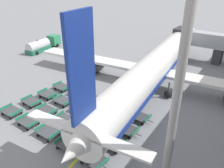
{
  "coord_description": "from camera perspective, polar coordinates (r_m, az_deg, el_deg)",
  "views": [
    {
      "loc": [
        27.71,
        -30.47,
        16.32
      ],
      "look_at": [
        11.72,
        -6.8,
        1.88
      ],
      "focal_mm": 35.0,
      "sensor_mm": 36.0,
      "label": 1
    }
  ],
  "objects": [
    {
      "name": "baggage_dolly_row_mid_a_col_c",
      "position": [
        27.47,
        -12.1,
        -9.09
      ],
      "size": [
        3.16,
        1.89,
        0.92
      ],
      "color": "#424449",
      "rests_on": "ground_plane"
    },
    {
      "name": "baggage_dolly_row_far_col_a",
      "position": [
        35.08,
        -12.92,
        -0.76
      ],
      "size": [
        3.22,
        2.03,
        0.92
      ],
      "color": "#424449",
      "rests_on": "ground_plane"
    },
    {
      "name": "baggage_dolly_row_mid_a_col_b",
      "position": [
        29.72,
        -16.7,
        -6.69
      ],
      "size": [
        3.19,
        1.96,
        0.92
      ],
      "color": "#424449",
      "rests_on": "ground_plane"
    },
    {
      "name": "baggage_dolly_row_mid_a_col_a",
      "position": [
        32.34,
        -20.25,
        -4.35
      ],
      "size": [
        3.22,
        2.02,
        0.92
      ],
      "color": "#424449",
      "rests_on": "ground_plane"
    },
    {
      "name": "baggage_dolly_row_far_col_d",
      "position": [
        29.05,
        1.08,
        -6.23
      ],
      "size": [
        3.22,
        2.02,
        0.92
      ],
      "color": "#424449",
      "rests_on": "ground_plane"
    },
    {
      "name": "baggage_dolly_row_near_col_e",
      "position": [
        22.11,
        -4.82,
        -19.06
      ],
      "size": [
        3.22,
        2.03,
        0.92
      ],
      "color": "#424449",
      "rests_on": "ground_plane"
    },
    {
      "name": "baggage_dolly_row_near_col_a",
      "position": [
        31.18,
        -24.77,
        -6.5
      ],
      "size": [
        3.16,
        1.9,
        0.92
      ],
      "color": "#424449",
      "rests_on": "ground_plane"
    },
    {
      "name": "apron_light_mast",
      "position": [
        13.58,
        19.44,
        15.58
      ],
      "size": [
        2.0,
        0.74,
        25.6
      ],
      "color": "#ADA89E",
      "rests_on": "ground_plane"
    },
    {
      "name": "baggage_dolly_row_far_col_c",
      "position": [
        30.75,
        -4.01,
        -4.26
      ],
      "size": [
        3.2,
        1.98,
        0.92
      ],
      "color": "#424449",
      "rests_on": "ground_plane"
    },
    {
      "name": "baggage_dolly_row_mid_b_col_b",
      "position": [
        31.3,
        -12.61,
        -4.31
      ],
      "size": [
        3.2,
        1.98,
        0.92
      ],
      "color": "#424449",
      "rests_on": "ground_plane"
    },
    {
      "name": "baggage_dolly_row_mid_b_col_e",
      "position": [
        25.46,
        3.83,
        -11.74
      ],
      "size": [
        3.16,
        1.91,
        0.92
      ],
      "color": "#424449",
      "rests_on": "ground_plane"
    },
    {
      "name": "baggage_dolly_row_near_col_c",
      "position": [
        26.03,
        -16.36,
        -11.98
      ],
      "size": [
        3.15,
        1.89,
        0.92
      ],
      "color": "#424449",
      "rests_on": "ground_plane"
    },
    {
      "name": "baggage_dolly_row_mid_b_col_c",
      "position": [
        29.08,
        -8.01,
        -6.48
      ],
      "size": [
        3.17,
        1.92,
        0.92
      ],
      "color": "#424449",
      "rests_on": "ground_plane"
    },
    {
      "name": "baggage_dolly_row_near_col_b",
      "position": [
        28.4,
        -21.01,
        -9.16
      ],
      "size": [
        3.18,
        1.94,
        0.92
      ],
      "color": "#424449",
      "rests_on": "ground_plane"
    },
    {
      "name": "baggage_dolly_row_far_col_b",
      "position": [
        32.88,
        -8.62,
        -2.31
      ],
      "size": [
        3.19,
        1.96,
        0.92
      ],
      "color": "#424449",
      "rests_on": "ground_plane"
    },
    {
      "name": "baggage_dolly_row_mid_b_col_d",
      "position": [
        27.09,
        -2.32,
        -8.99
      ],
      "size": [
        3.22,
        2.03,
        0.92
      ],
      "color": "#424449",
      "rests_on": "ground_plane"
    },
    {
      "name": "ground_plane",
      "position": [
        44.3,
        -7.69,
        4.95
      ],
      "size": [
        500.0,
        500.0,
        0.0
      ],
      "primitive_type": "plane",
      "color": "gray"
    },
    {
      "name": "baggage_dolly_row_far_col_e",
      "position": [
        27.61,
        7.14,
        -8.44
      ],
      "size": [
        3.17,
        1.92,
        0.92
      ],
      "color": "#424449",
      "rests_on": "ground_plane"
    },
    {
      "name": "airplane",
      "position": [
        35.71,
        11.8,
        5.04
      ],
      "size": [
        44.39,
        47.51,
        14.27
      ],
      "color": "white",
      "rests_on": "ground_plane"
    },
    {
      "name": "baggage_dolly_row_mid_b_col_a",
      "position": [
        33.5,
        -16.44,
        -2.6
      ],
      "size": [
        3.17,
        1.92,
        0.92
      ],
      "color": "#424449",
      "rests_on": "ground_plane"
    },
    {
      "name": "fuel_tanker_primary",
      "position": [
        54.93,
        -17.74,
        9.63
      ],
      "size": [
        3.83,
        9.65,
        2.9
      ],
      "color": "#2D8C5B",
      "rests_on": "ground_plane"
    },
    {
      "name": "baggage_dolly_row_mid_a_col_e",
      "position": [
        23.73,
        0.44,
        -15.07
      ],
      "size": [
        3.19,
        1.97,
        0.92
      ],
      "color": "#424449",
      "rests_on": "ground_plane"
    },
    {
      "name": "baggage_dolly_row_near_col_d",
      "position": [
        23.92,
        -11.28,
        -15.31
      ],
      "size": [
        3.21,
        2.01,
        0.92
      ],
      "color": "#424449",
      "rests_on": "ground_plane"
    },
    {
      "name": "baggage_dolly_row_mid_a_col_d",
      "position": [
        25.35,
        -6.55,
        -12.07
      ],
      "size": [
        3.17,
        1.91,
        0.92
      ],
      "color": "#424449",
      "rests_on": "ground_plane"
    },
    {
      "name": "stand_guidance_stripe",
      "position": [
        29.39,
        2.33,
        -6.93
      ],
      "size": [
        4.16,
        39.17,
        0.01
      ],
      "color": "yellow",
      "rests_on": "ground_plane"
    }
  ]
}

